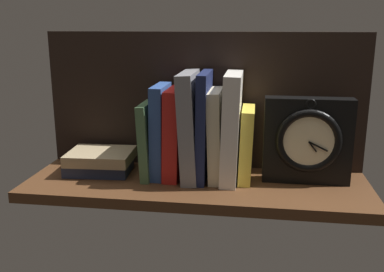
# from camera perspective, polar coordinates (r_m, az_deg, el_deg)

# --- Properties ---
(ground_plane) EXTENTS (0.82, 0.27, 0.03)m
(ground_plane) POSITION_cam_1_polar(r_m,az_deg,el_deg) (1.06, 0.57, -6.56)
(ground_plane) COLOR #4C2D19
(back_panel) EXTENTS (0.82, 0.01, 0.35)m
(back_panel) POSITION_cam_1_polar(r_m,az_deg,el_deg) (1.13, 1.47, 4.61)
(back_panel) COLOR black
(back_panel) RESTS_ON ground_plane
(book_green_romantic) EXTENTS (0.03, 0.15, 0.18)m
(book_green_romantic) POSITION_cam_1_polar(r_m,az_deg,el_deg) (1.08, -5.57, -0.35)
(book_green_romantic) COLOR #476B44
(book_green_romantic) RESTS_ON ground_plane
(book_blue_modern) EXTENTS (0.03, 0.13, 0.23)m
(book_blue_modern) POSITION_cam_1_polar(r_m,az_deg,el_deg) (1.07, -4.12, 0.67)
(book_blue_modern) COLOR #2D4C8E
(book_blue_modern) RESTS_ON ground_plane
(book_red_requiem) EXTENTS (0.04, 0.14, 0.22)m
(book_red_requiem) POSITION_cam_1_polar(r_m,az_deg,el_deg) (1.06, -2.25, 0.40)
(book_red_requiem) COLOR red
(book_red_requiem) RESTS_ON ground_plane
(book_gray_chess) EXTENTS (0.05, 0.17, 0.26)m
(book_gray_chess) POSITION_cam_1_polar(r_m,az_deg,el_deg) (1.05, -0.16, 1.37)
(book_gray_chess) COLOR gray
(book_gray_chess) RESTS_ON ground_plane
(book_navy_bierce) EXTENTS (0.03, 0.16, 0.26)m
(book_navy_bierce) POSITION_cam_1_polar(r_m,az_deg,el_deg) (1.05, 1.59, 1.33)
(book_navy_bierce) COLOR #192147
(book_navy_bierce) RESTS_ON ground_plane
(book_cream_twain) EXTENTS (0.04, 0.14, 0.22)m
(book_cream_twain) POSITION_cam_1_polar(r_m,az_deg,el_deg) (1.05, 3.15, 0.17)
(book_cream_twain) COLOR beige
(book_cream_twain) RESTS_ON ground_plane
(book_white_catcher) EXTENTS (0.04, 0.17, 0.26)m
(book_white_catcher) POSITION_cam_1_polar(r_m,az_deg,el_deg) (1.04, 5.17, 1.17)
(book_white_catcher) COLOR silver
(book_white_catcher) RESTS_ON ground_plane
(book_yellow_seinlanguage) EXTENTS (0.03, 0.13, 0.18)m
(book_yellow_seinlanguage) POSITION_cam_1_polar(r_m,az_deg,el_deg) (1.05, 7.11, -1.05)
(book_yellow_seinlanguage) COLOR gold
(book_yellow_seinlanguage) RESTS_ON ground_plane
(framed_clock) EXTENTS (0.20, 0.06, 0.20)m
(framed_clock) POSITION_cam_1_polar(r_m,az_deg,el_deg) (1.05, 14.81, -0.59)
(framed_clock) COLOR black
(framed_clock) RESTS_ON ground_plane
(book_stack_side) EXTENTS (0.17, 0.14, 0.06)m
(book_stack_side) POSITION_cam_1_polar(r_m,az_deg,el_deg) (1.13, -11.91, -3.25)
(book_stack_side) COLOR #232D4C
(book_stack_side) RESTS_ON ground_plane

